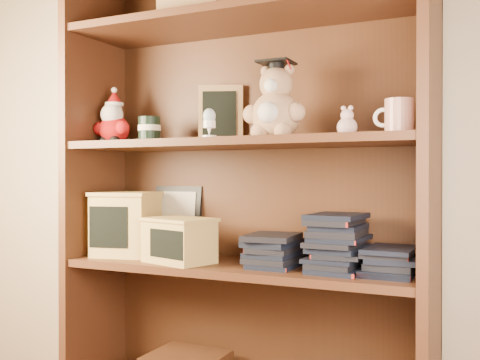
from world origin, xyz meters
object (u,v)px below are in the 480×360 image
object	(u,v)px
grad_teddy_bear	(275,108)
teacher_mug	(398,117)
bookcase	(246,192)
treats_box	(126,223)

from	to	relation	value
grad_teddy_bear	teacher_mug	size ratio (longest dim) A/B	2.15
bookcase	grad_teddy_bear	xyz separation A→B (m)	(0.13, -0.06, 0.27)
bookcase	teacher_mug	size ratio (longest dim) A/B	13.86
bookcase	teacher_mug	bearing A→B (deg)	-5.78
bookcase	teacher_mug	world-z (taller)	bookcase
teacher_mug	treats_box	bearing A→B (deg)	-179.94
grad_teddy_bear	teacher_mug	xyz separation A→B (m)	(0.37, 0.01, -0.04)
teacher_mug	treats_box	size ratio (longest dim) A/B	0.47
bookcase	treats_box	bearing A→B (deg)	-173.39
teacher_mug	bookcase	bearing A→B (deg)	174.22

